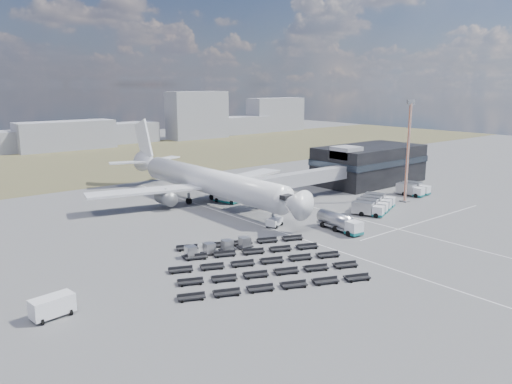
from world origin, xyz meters
TOP-DOWN VIEW (x-y plane):
  - ground at (0.00, 0.00)m, footprint 420.00×420.00m
  - grass_strip at (0.00, 110.00)m, footprint 420.00×90.00m
  - lane_markings at (9.77, 3.00)m, footprint 47.12×110.00m
  - terminal at (47.77, 23.96)m, footprint 30.40×16.40m
  - jet_bridge at (15.90, 20.42)m, footprint 30.30×3.80m
  - airliner at (0.00, 32.38)m, footprint 51.59×64.53m
  - skyline at (-12.78, 150.50)m, footprint 304.24×25.77m
  - fuel_tanker at (6.82, -1.68)m, footprint 3.44×10.15m
  - pushback_tug at (-0.50, 8.00)m, footprint 4.09×3.31m
  - utility_van at (-45.16, -4.00)m, footprint 5.03×2.75m
  - catering_truck at (3.95, 29.53)m, footprint 3.88×6.21m
  - service_trucks_near at (23.84, 3.64)m, footprint 13.16×10.34m
  - service_trucks_far at (44.04, 7.39)m, footprint 6.18×7.14m
  - uld_row at (-17.42, 2.31)m, footprint 12.10×3.60m
  - baggage_dollies at (-16.03, -5.90)m, footprint 31.49×29.28m
  - floodlight_mast at (36.14, 4.33)m, footprint 2.20×1.78m

SIDE VIEW (x-z plane):
  - ground at x=0.00m, z-range 0.00..0.00m
  - grass_strip at x=0.00m, z-range 0.00..0.01m
  - lane_markings at x=9.77m, z-range 0.00..0.01m
  - baggage_dollies at x=-16.03m, z-range 0.00..0.83m
  - pushback_tug at x=-0.50m, z-range 0.00..1.58m
  - uld_row at x=-17.42m, z-range 0.16..1.83m
  - utility_van at x=-45.16m, z-range 0.00..2.52m
  - catering_truck at x=3.95m, z-range 0.03..2.69m
  - service_trucks_near at x=23.84m, z-range 0.11..2.69m
  - service_trucks_far at x=44.04m, z-range 0.11..2.76m
  - fuel_tanker at x=6.82m, z-range 0.00..3.22m
  - jet_bridge at x=15.90m, z-range 1.53..8.58m
  - terminal at x=47.77m, z-range -0.25..10.75m
  - airliner at x=0.00m, z-range -3.52..14.10m
  - skyline at x=-12.78m, z-range -3.81..20.24m
  - floodlight_mast at x=36.14m, z-range 0.03..23.05m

